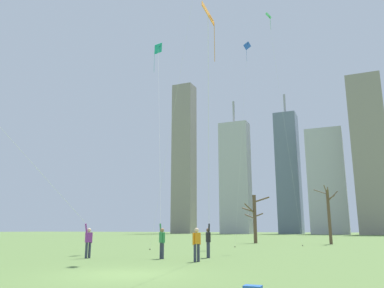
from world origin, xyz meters
name	(u,v)px	position (x,y,z in m)	size (l,w,h in m)	color
ground_plane	(125,275)	(0.00, 0.00, 0.00)	(400.00, 400.00, 0.00)	#5B7A3D
kite_flyer_midfield_left_orange	(208,210)	(0.41, 7.24, 2.57)	(3.36, 8.37, 10.69)	#33384C
kite_flyer_foreground_right_pink	(35,179)	(-6.81, 2.16, 3.99)	(3.58, 15.31, 14.25)	#33384C
kite_flyer_midfield_center_teal	(161,187)	(-3.06, 8.36, 4.03)	(5.04, 8.27, 17.25)	#33384C
bystander_far_off_by_trees	(197,243)	(0.31, 5.87, 0.90)	(0.33, 0.46, 1.62)	#33384C
distant_kite_high_overhead_blue	(246,64)	(-1.44, 23.53, 18.14)	(1.57, 2.65, 20.78)	blue
distant_kite_drifting_right_green	(273,47)	(1.87, 20.94, 18.19)	(1.21, 7.07, 21.40)	green
bare_tree_center	(255,217)	(-3.20, 32.03, 2.97)	(3.30, 2.00, 5.48)	brown
bare_tree_rightmost	(329,214)	(4.95, 32.19, 3.20)	(2.57, 2.23, 6.23)	brown
skyline_short_annex	(327,181)	(-0.08, 118.34, 16.79)	(11.41, 11.11, 33.58)	#B2B2B7
skyline_tall_tower	(184,157)	(-52.53, 120.99, 29.32)	(8.06, 6.44, 58.64)	gray
skyline_squat_block	(369,152)	(12.84, 109.61, 23.85)	(9.74, 6.38, 47.70)	gray
skyline_mid_tower_left	(288,172)	(-13.38, 125.27, 21.54)	(7.81, 8.19, 51.01)	slate
skyline_wide_slab	(235,177)	(-31.47, 119.57, 20.11)	(10.62, 5.88, 48.83)	#B2B2B7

